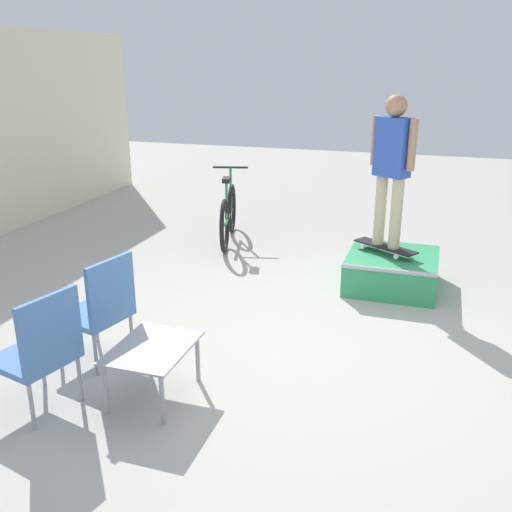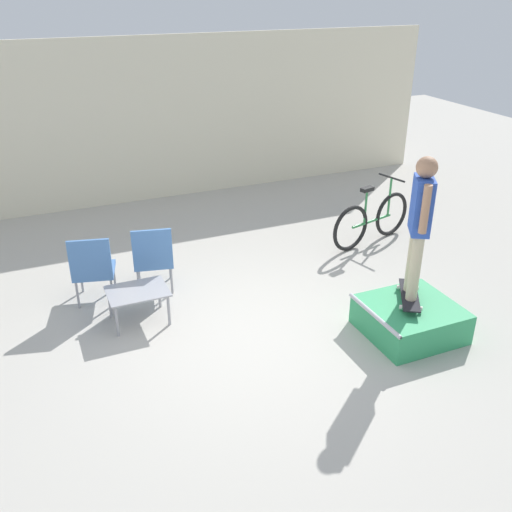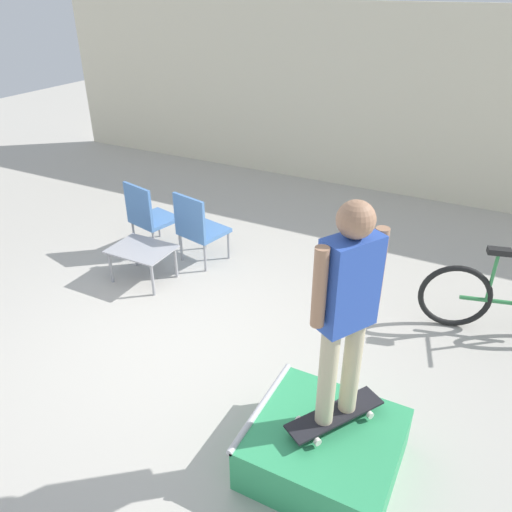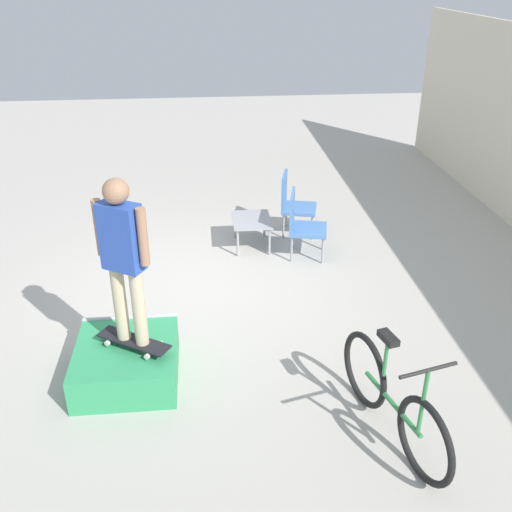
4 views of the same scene
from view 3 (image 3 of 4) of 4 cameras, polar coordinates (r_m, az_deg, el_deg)
ground_plane at (r=5.25m, az=-8.44°, el=-10.02°), size 24.00×24.00×0.00m
house_wall_back at (r=8.93m, az=10.85°, el=17.09°), size 12.00×0.06×3.00m
skate_ramp_box at (r=4.06m, az=7.79°, el=-20.91°), size 1.09×1.01×0.41m
skateboard_on_ramp at (r=3.92m, az=9.02°, el=-17.45°), size 0.59×0.77×0.07m
person_skater at (r=3.26m, az=10.37°, el=-5.14°), size 0.36×0.50×1.69m
coffee_table at (r=6.21m, az=-12.90°, el=0.37°), size 0.74×0.56×0.44m
patio_chair_left at (r=6.86m, az=-12.21°, el=4.66°), size 0.63×0.63×0.97m
patio_chair_right at (r=6.41m, az=-6.63°, el=3.39°), size 0.62×0.62×0.97m
bicycle at (r=5.75m, az=26.57°, el=-4.57°), size 1.67×0.60×1.04m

